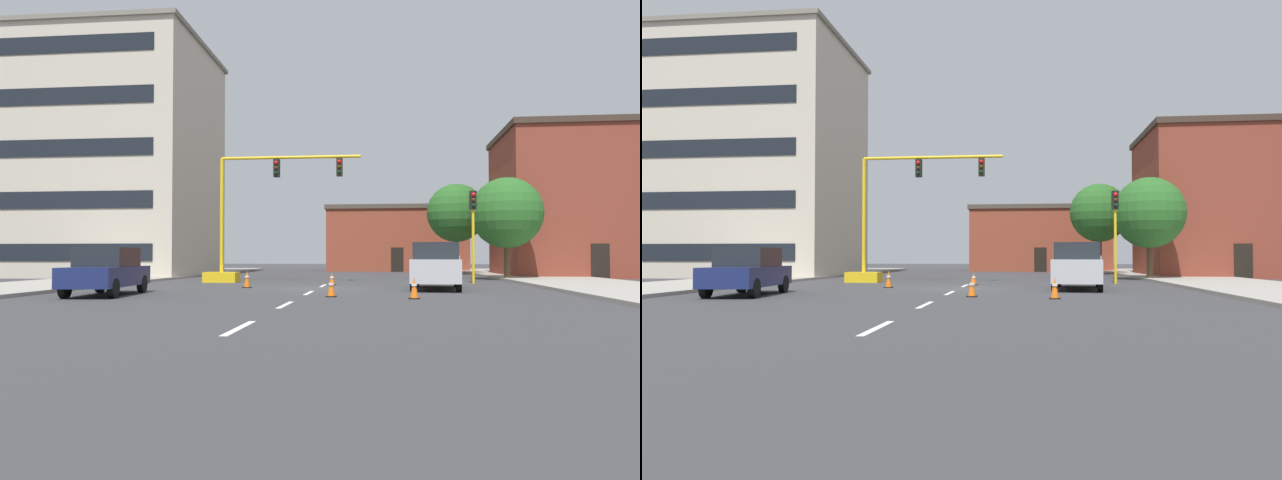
{
  "view_description": "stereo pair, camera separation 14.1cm",
  "coord_description": "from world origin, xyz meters",
  "views": [
    {
      "loc": [
        2.82,
        -25.33,
        1.43
      ],
      "look_at": [
        -0.4,
        4.8,
        2.26
      ],
      "focal_mm": 32.68,
      "sensor_mm": 36.0,
      "label": 1
    },
    {
      "loc": [
        2.96,
        -25.31,
        1.43
      ],
      "look_at": [
        -0.4,
        4.8,
        2.26
      ],
      "focal_mm": 32.68,
      "sensor_mm": 36.0,
      "label": 2
    }
  ],
  "objects": [
    {
      "name": "ground_plane",
      "position": [
        0.0,
        0.0,
        0.0
      ],
      "size": [
        160.0,
        160.0,
        0.0
      ],
      "primitive_type": "plane",
      "color": "#38383A"
    },
    {
      "name": "sidewalk_left",
      "position": [
        -12.8,
        8.0,
        0.07
      ],
      "size": [
        6.0,
        56.0,
        0.14
      ],
      "primitive_type": "cube",
      "color": "#9E998E",
      "rests_on": "ground_plane"
    },
    {
      "name": "sidewalk_right",
      "position": [
        12.8,
        8.0,
        0.07
      ],
      "size": [
        6.0,
        56.0,
        0.14
      ],
      "primitive_type": "cube",
      "color": "#9E998E",
      "rests_on": "ground_plane"
    },
    {
      "name": "lane_stripe_seg_0",
      "position": [
        0.0,
        -14.0,
        0.0
      ],
      "size": [
        0.16,
        2.4,
        0.01
      ],
      "primitive_type": "cube",
      "color": "silver",
      "rests_on": "ground_plane"
    },
    {
      "name": "lane_stripe_seg_1",
      "position": [
        0.0,
        -8.5,
        0.0
      ],
      "size": [
        0.16,
        2.4,
        0.01
      ],
      "primitive_type": "cube",
      "color": "silver",
      "rests_on": "ground_plane"
    },
    {
      "name": "lane_stripe_seg_2",
      "position": [
        0.0,
        -3.0,
        0.0
      ],
      "size": [
        0.16,
        2.4,
        0.01
      ],
      "primitive_type": "cube",
      "color": "silver",
      "rests_on": "ground_plane"
    },
    {
      "name": "lane_stripe_seg_3",
      "position": [
        0.0,
        2.5,
        0.0
      ],
      "size": [
        0.16,
        2.4,
        0.01
      ],
      "primitive_type": "cube",
      "color": "silver",
      "rests_on": "ground_plane"
    },
    {
      "name": "building_tall_left",
      "position": [
        -16.94,
        15.39,
        8.44
      ],
      "size": [
        14.1,
        12.43,
        16.85
      ],
      "color": "beige",
      "rests_on": "ground_plane"
    },
    {
      "name": "building_brick_center",
      "position": [
        4.18,
        32.23,
        3.08
      ],
      "size": [
        13.2,
        9.7,
        6.14
      ],
      "color": "brown",
      "rests_on": "ground_plane"
    },
    {
      "name": "building_row_right",
      "position": [
        16.28,
        17.12,
        5.12
      ],
      "size": [
        10.32,
        9.78,
        10.22
      ],
      "color": "brown",
      "rests_on": "ground_plane"
    },
    {
      "name": "traffic_signal_gantry",
      "position": [
        -4.81,
        5.56,
        2.21
      ],
      "size": [
        8.47,
        1.2,
        6.83
      ],
      "color": "yellow",
      "rests_on": "ground_plane"
    },
    {
      "name": "traffic_light_pole_right",
      "position": [
        7.51,
        5.39,
        3.53
      ],
      "size": [
        0.32,
        0.47,
        4.8
      ],
      "color": "yellow",
      "rests_on": "ground_plane"
    },
    {
      "name": "tree_right_far",
      "position": [
        8.53,
        20.43,
        4.75
      ],
      "size": [
        4.52,
        4.52,
        7.02
      ],
      "color": "#4C3823",
      "rests_on": "ground_plane"
    },
    {
      "name": "tree_right_mid",
      "position": [
        10.18,
        10.06,
        3.98
      ],
      "size": [
        4.21,
        4.21,
        6.1
      ],
      "color": "#4C3823",
      "rests_on": "ground_plane"
    },
    {
      "name": "pickup_truck_silver",
      "position": [
        5.13,
        0.11,
        0.97
      ],
      "size": [
        2.52,
        5.57,
        1.99
      ],
      "color": "#BCBCC1",
      "rests_on": "ground_plane"
    },
    {
      "name": "sedan_navy_near_left",
      "position": [
        -7.18,
        -5.03,
        0.89
      ],
      "size": [
        2.26,
        4.65,
        1.74
      ],
      "color": "navy",
      "rests_on": "ground_plane"
    },
    {
      "name": "traffic_cone_roadside_a",
      "position": [
        -3.23,
        0.37,
        0.39
      ],
      "size": [
        0.36,
        0.36,
        0.78
      ],
      "color": "black",
      "rests_on": "ground_plane"
    },
    {
      "name": "traffic_cone_roadside_b",
      "position": [
        1.05,
        -5.06,
        0.34
      ],
      "size": [
        0.36,
        0.36,
        0.7
      ],
      "color": "black",
      "rests_on": "ground_plane"
    },
    {
      "name": "traffic_cone_roadside_c",
      "position": [
        0.38,
        3.09,
        0.29
      ],
      "size": [
        0.36,
        0.36,
        0.59
      ],
      "color": "black",
      "rests_on": "ground_plane"
    },
    {
      "name": "traffic_cone_roadside_d",
      "position": [
        3.88,
        -5.74,
        0.36
      ],
      "size": [
        0.36,
        0.36,
        0.73
      ],
      "color": "black",
      "rests_on": "ground_plane"
    }
  ]
}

